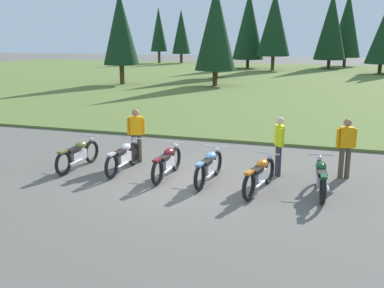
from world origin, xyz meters
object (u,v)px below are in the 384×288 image
(motorcycle_sky_blue, at_px, (209,166))
(rider_with_back_turned, at_px, (136,132))
(rider_checking_bike, at_px, (279,143))
(motorcycle_silver, at_px, (123,157))
(motorcycle_orange, at_px, (260,175))
(motorcycle_british_green, at_px, (321,177))
(motorcycle_olive, at_px, (78,154))
(rider_near_row_end, at_px, (346,145))
(motorcycle_maroon, at_px, (167,162))

(motorcycle_sky_blue, xyz_separation_m, rider_with_back_turned, (-2.66, 1.20, 0.51))
(rider_checking_bike, height_order, rider_with_back_turned, same)
(motorcycle_sky_blue, bearing_deg, motorcycle_silver, 175.72)
(motorcycle_orange, xyz_separation_m, motorcycle_british_green, (1.48, 0.25, 0.00))
(motorcycle_british_green, relative_size, rider_checking_bike, 1.26)
(motorcycle_olive, distance_m, rider_near_row_end, 7.62)
(motorcycle_olive, bearing_deg, rider_checking_bike, 11.15)
(motorcycle_olive, relative_size, motorcycle_orange, 1.01)
(motorcycle_sky_blue, distance_m, motorcycle_british_green, 2.89)
(motorcycle_british_green, height_order, rider_near_row_end, rider_near_row_end)
(rider_with_back_turned, bearing_deg, motorcycle_orange, -20.45)
(motorcycle_olive, xyz_separation_m, motorcycle_sky_blue, (4.01, -0.04, 0.00))
(rider_checking_bike, bearing_deg, motorcycle_olive, -168.85)
(motorcycle_olive, relative_size, rider_checking_bike, 1.26)
(motorcycle_sky_blue, relative_size, rider_near_row_end, 1.26)
(motorcycle_british_green, relative_size, rider_near_row_end, 1.26)
(motorcycle_silver, bearing_deg, rider_checking_bike, 12.64)
(motorcycle_silver, height_order, rider_near_row_end, rider_near_row_end)
(motorcycle_silver, xyz_separation_m, motorcycle_british_green, (5.51, -0.27, 0.00))
(motorcycle_orange, bearing_deg, motorcycle_sky_blue, 167.32)
(rider_checking_bike, xyz_separation_m, rider_with_back_turned, (-4.35, 0.04, 0.00))
(motorcycle_orange, bearing_deg, motorcycle_olive, 176.23)
(motorcycle_orange, xyz_separation_m, rider_near_row_end, (2.05, 1.77, 0.51))
(motorcycle_maroon, distance_m, rider_with_back_turned, 1.91)
(rider_checking_bike, distance_m, rider_with_back_turned, 4.35)
(motorcycle_olive, height_order, rider_near_row_end, rider_near_row_end)
(motorcycle_silver, bearing_deg, rider_near_row_end, 11.69)
(motorcycle_british_green, bearing_deg, motorcycle_orange, -170.48)
(motorcycle_orange, bearing_deg, rider_with_back_turned, 159.55)
(rider_checking_bike, distance_m, rider_near_row_end, 1.79)
(motorcycle_orange, height_order, rider_near_row_end, rider_near_row_end)
(rider_near_row_end, xyz_separation_m, rider_with_back_turned, (-6.12, -0.26, 0.00))
(motorcycle_maroon, relative_size, rider_with_back_turned, 1.26)
(rider_with_back_turned, bearing_deg, rider_checking_bike, -0.47)
(motorcycle_orange, distance_m, rider_near_row_end, 2.76)
(motorcycle_orange, xyz_separation_m, rider_with_back_turned, (-4.07, 1.52, 0.51))
(rider_near_row_end, distance_m, rider_with_back_turned, 6.12)
(motorcycle_silver, relative_size, motorcycle_orange, 1.01)
(motorcycle_orange, bearing_deg, rider_checking_bike, 79.23)
(motorcycle_sky_blue, relative_size, motorcycle_british_green, 1.00)
(motorcycle_silver, distance_m, motorcycle_maroon, 1.41)
(rider_near_row_end, height_order, rider_with_back_turned, same)
(motorcycle_olive, bearing_deg, motorcycle_silver, 6.42)
(motorcycle_sky_blue, relative_size, motorcycle_orange, 1.01)
(motorcycle_orange, distance_m, rider_checking_bike, 1.59)
(motorcycle_orange, bearing_deg, motorcycle_british_green, 9.52)
(rider_with_back_turned, bearing_deg, motorcycle_silver, -87.94)
(motorcycle_sky_blue, distance_m, rider_near_row_end, 3.79)
(motorcycle_silver, relative_size, rider_checking_bike, 1.26)
(motorcycle_silver, bearing_deg, motorcycle_sky_blue, -4.28)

